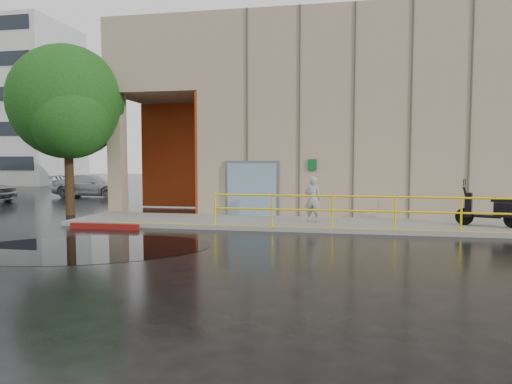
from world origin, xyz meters
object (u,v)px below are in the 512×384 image
at_px(red_curb, 104,226).
at_px(tree_near, 68,106).
at_px(person, 313,199).
at_px(scooter, 490,200).
at_px(car_c, 91,186).

bearing_deg(red_curb, tree_near, 135.45).
xyz_separation_m(person, scooter, (5.62, -0.12, 0.08)).
relative_size(person, car_c, 0.33).
xyz_separation_m(person, red_curb, (-6.73, -1.93, -0.85)).
relative_size(red_curb, tree_near, 0.35).
bearing_deg(red_curb, car_c, 122.05).
height_order(person, red_curb, person).
height_order(scooter, red_curb, scooter).
bearing_deg(scooter, car_c, 172.94).
height_order(person, car_c, person).
bearing_deg(car_c, person, -128.56).
xyz_separation_m(scooter, red_curb, (-12.35, -1.81, -0.93)).
bearing_deg(red_curb, scooter, 8.32).
bearing_deg(scooter, person, -160.84).
distance_m(red_curb, tree_near, 6.31).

